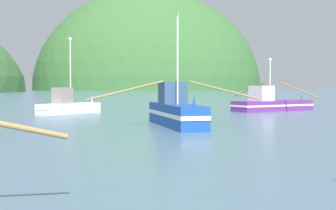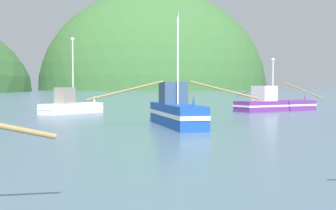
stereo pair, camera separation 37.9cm
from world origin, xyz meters
The scene contains 4 objects.
hill_far_left centered at (29.68, 250.55, 0.00)m, with size 118.37×94.70×103.77m, color #386633.
fishing_boat_white centered at (-6.08, 46.63, 0.69)m, with size 5.81×5.75×6.88m.
fishing_boat_blue centered at (0.97, 32.34, 0.92)m, with size 11.17×8.58×7.08m.
fishing_boat_purple centered at (13.74, 47.70, 0.73)m, with size 9.21×11.49×5.24m.
Camera 1 is at (-4.86, 2.86, 2.60)m, focal length 50.93 mm.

